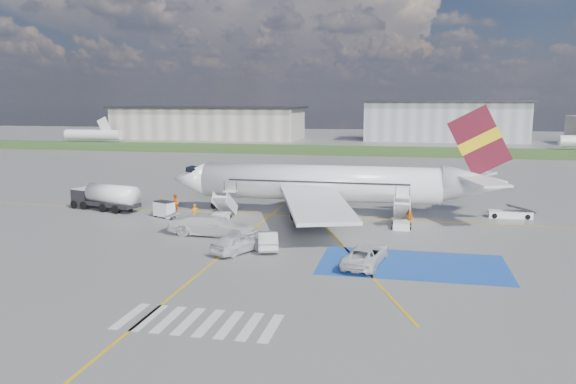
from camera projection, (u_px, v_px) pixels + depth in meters
name	position (u px, v px, depth m)	size (l,w,h in m)	color
ground	(294.00, 245.00, 48.45)	(400.00, 400.00, 0.00)	#60605E
grass_strip	(370.00, 151.00, 140.14)	(400.00, 30.00, 0.01)	#2D4C1E
taxiway_line_main	(316.00, 217.00, 60.03)	(120.00, 0.20, 0.01)	gold
taxiway_line_cross	(197.00, 276.00, 39.83)	(0.20, 60.00, 0.01)	gold
taxiway_line_diag	(316.00, 217.00, 60.03)	(0.20, 60.00, 0.01)	gold
staging_box	(413.00, 264.00, 42.52)	(14.00, 8.00, 0.01)	#1B47A2
crosswalk	(199.00, 322.00, 31.45)	(9.00, 4.00, 0.01)	silver
terminal_west	(209.00, 123.00, 184.48)	(60.00, 22.00, 10.00)	gray
terminal_centre	(444.00, 121.00, 173.65)	(48.00, 18.00, 12.00)	gray
airliner	(333.00, 183.00, 61.11)	(36.81, 32.95, 11.92)	silver
airstairs_fwd	(222.00, 213.00, 58.71)	(1.90, 5.20, 3.60)	silver
airstairs_aft	(402.00, 221.00, 54.89)	(1.90, 5.20, 3.60)	silver
fuel_tanker	(106.00, 199.00, 63.59)	(9.03, 4.69, 2.99)	black
gpu_cart	(164.00, 210.00, 59.75)	(2.43, 2.04, 1.74)	silver
belt_loader	(510.00, 214.00, 59.54)	(4.76, 1.85, 1.42)	silver
car_silver_a	(237.00, 243.00, 45.63)	(1.94, 4.81, 1.64)	silver
car_silver_b	(268.00, 240.00, 46.92)	(1.61, 4.62, 1.52)	#AFB2B6
van_white_a	(366.00, 251.00, 42.55)	(2.47, 5.35, 2.01)	silver
van_white_b	(212.00, 222.00, 51.57)	(2.58, 6.33, 2.48)	silver
crew_fwd	(195.00, 213.00, 57.48)	(0.67, 0.44, 1.84)	orange
crew_nose	(175.00, 202.00, 63.09)	(0.95, 0.74, 1.95)	orange
crew_aft	(410.00, 217.00, 55.10)	(1.12, 0.47, 1.92)	orange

